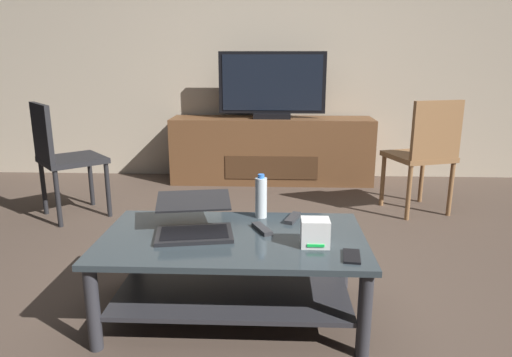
{
  "coord_description": "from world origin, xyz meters",
  "views": [
    {
      "loc": [
        0.05,
        -2.33,
        1.22
      ],
      "look_at": [
        -0.06,
        0.19,
        0.56
      ],
      "focal_mm": 32.33,
      "sensor_mm": 36.0,
      "label": 1
    }
  ],
  "objects": [
    {
      "name": "coffee_table",
      "position": [
        -0.15,
        -0.31,
        0.29
      ],
      "size": [
        1.24,
        0.7,
        0.41
      ],
      "color": "#2D383D",
      "rests_on": "ground"
    },
    {
      "name": "tv_remote",
      "position": [
        0.14,
        -0.07,
        0.42
      ],
      "size": [
        0.09,
        0.17,
        0.02
      ],
      "primitive_type": "cube",
      "rotation": [
        0.0,
        0.0,
        -0.32
      ],
      "color": "#2D2D30",
      "rests_on": "coffee_table"
    },
    {
      "name": "water_bottle_near",
      "position": [
        -0.02,
        -0.03,
        0.52
      ],
      "size": [
        0.06,
        0.06,
        0.23
      ],
      "color": "silver",
      "rests_on": "coffee_table"
    },
    {
      "name": "media_cabinet",
      "position": [
        0.01,
        2.25,
        0.32
      ],
      "size": [
        2.0,
        0.44,
        0.65
      ],
      "color": "brown",
      "rests_on": "ground"
    },
    {
      "name": "cell_phone",
      "position": [
        0.37,
        -0.52,
        0.42
      ],
      "size": [
        0.09,
        0.15,
        0.01
      ],
      "primitive_type": "cube",
      "rotation": [
        0.0,
        0.0,
        -0.12
      ],
      "color": "black",
      "rests_on": "coffee_table"
    },
    {
      "name": "soundbar_remote",
      "position": [
        -0.01,
        -0.23,
        0.42
      ],
      "size": [
        0.11,
        0.16,
        0.02
      ],
      "primitive_type": "cube",
      "rotation": [
        0.0,
        0.0,
        0.44
      ],
      "color": "#2D2D30",
      "rests_on": "coffee_table"
    },
    {
      "name": "side_chair",
      "position": [
        -1.6,
        1.07,
        0.51
      ],
      "size": [
        0.62,
        0.62,
        0.9
      ],
      "color": "black",
      "rests_on": "ground"
    },
    {
      "name": "ground_plane",
      "position": [
        0.0,
        0.0,
        0.0
      ],
      "size": [
        7.68,
        7.68,
        0.0
      ],
      "primitive_type": "plane",
      "color": "#4C3D33"
    },
    {
      "name": "dining_chair",
      "position": [
        1.23,
        1.29,
        0.52
      ],
      "size": [
        0.56,
        0.56,
        0.92
      ],
      "color": "brown",
      "rests_on": "ground"
    },
    {
      "name": "laptop",
      "position": [
        -0.34,
        -0.26,
        0.47
      ],
      "size": [
        0.41,
        0.42,
        0.15
      ],
      "color": "black",
      "rests_on": "coffee_table"
    },
    {
      "name": "television",
      "position": [
        0.01,
        2.23,
        0.96
      ],
      "size": [
        1.04,
        0.2,
        0.64
      ],
      "color": "black",
      "rests_on": "media_cabinet"
    },
    {
      "name": "back_wall",
      "position": [
        0.0,
        2.57,
        1.4
      ],
      "size": [
        6.4,
        0.12,
        2.8
      ],
      "primitive_type": "cube",
      "color": "#B2A38C",
      "rests_on": "ground"
    },
    {
      "name": "router_box",
      "position": [
        0.23,
        -0.41,
        0.48
      ],
      "size": [
        0.13,
        0.11,
        0.12
      ],
      "color": "white",
      "rests_on": "coffee_table"
    }
  ]
}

